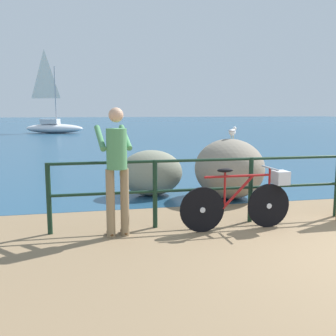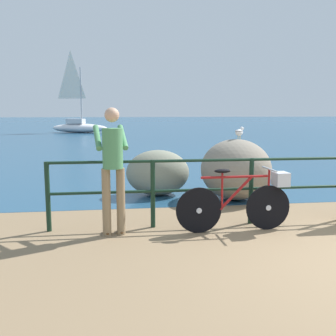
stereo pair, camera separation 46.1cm
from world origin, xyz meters
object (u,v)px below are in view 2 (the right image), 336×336
Objects in this scene: breakwater_boulder_main at (236,169)px; sailboat at (79,124)px; seagull at (239,132)px; bicycle at (244,199)px; person_at_railing at (113,165)px; breakwater_boulder_left at (158,173)px.

sailboat is (-5.06, 23.51, 0.12)m from breakwater_boulder_main.
sailboat is (-5.13, 23.44, -0.62)m from seagull.
seagull is (0.57, 2.07, 0.86)m from bicycle.
person_at_railing reaches higher than breakwater_boulder_left.
sailboat is at bearing 98.75° from bicycle.
breakwater_boulder_main is 0.24× the size of sailboat.
seagull is 24.00m from sailboat.
seagull is at bearing 43.67° from breakwater_boulder_main.
bicycle is 1.95m from person_at_railing.
seagull is 0.05× the size of sailboat.
seagull is (0.07, 0.07, 0.73)m from breakwater_boulder_main.
breakwater_boulder_main is 4.98× the size of seagull.
breakwater_boulder_left is at bearing 109.29° from bicycle.
seagull is at bearing -58.33° from person_at_railing.
breakwater_boulder_main is at bearing 74.59° from bicycle.
seagull is at bearing 73.14° from bicycle.
person_at_railing is at bearing 176.55° from bicycle.
person_at_railing reaches higher than seagull.
sailboat is at bearing 98.88° from breakwater_boulder_left.
sailboat reaches higher than seagull.
person_at_railing is 6.02× the size of seagull.
breakwater_boulder_left is (0.90, 2.52, -0.52)m from person_at_railing.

